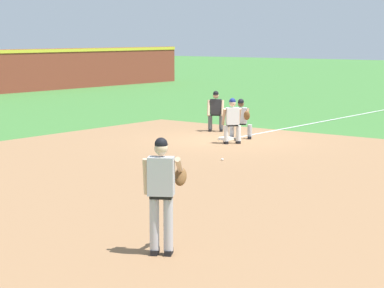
% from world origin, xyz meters
% --- Properties ---
extents(ground_plane, '(160.00, 160.00, 0.00)m').
position_xyz_m(ground_plane, '(0.00, 0.00, 0.00)').
color(ground_plane, '#3D7533').
extents(infield_dirt_patch, '(18.00, 18.00, 0.01)m').
position_xyz_m(infield_dirt_patch, '(-5.66, -3.39, 0.00)').
color(infield_dirt_patch, '#936B47').
rests_on(infield_dirt_patch, ground).
extents(foul_line_stripe, '(13.66, 0.10, 0.00)m').
position_xyz_m(foul_line_stripe, '(6.83, 0.00, 0.01)').
color(foul_line_stripe, white).
rests_on(foul_line_stripe, ground).
extents(first_base_bag, '(0.38, 0.38, 0.09)m').
position_xyz_m(first_base_bag, '(0.00, 0.00, 0.04)').
color(first_base_bag, white).
rests_on(first_base_bag, ground).
extents(baseball, '(0.07, 0.07, 0.07)m').
position_xyz_m(baseball, '(-3.45, -2.33, 0.04)').
color(baseball, white).
rests_on(baseball, ground).
extents(pitcher, '(0.84, 0.58, 1.86)m').
position_xyz_m(pitcher, '(-11.27, -6.77, 1.06)').
color(pitcher, black).
rests_on(pitcher, ground).
extents(first_baseman, '(0.82, 1.02, 1.34)m').
position_xyz_m(first_baseman, '(0.49, -0.28, 0.73)').
color(first_baseman, black).
rests_on(first_baseman, ground).
extents(baserunner, '(0.68, 0.66, 1.46)m').
position_xyz_m(baserunner, '(-0.60, -0.68, 0.79)').
color(baserunner, black).
rests_on(baserunner, ground).
extents(umpire, '(0.63, 0.68, 1.46)m').
position_xyz_m(umpire, '(1.59, 1.57, 0.79)').
color(umpire, black).
rests_on(umpire, ground).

